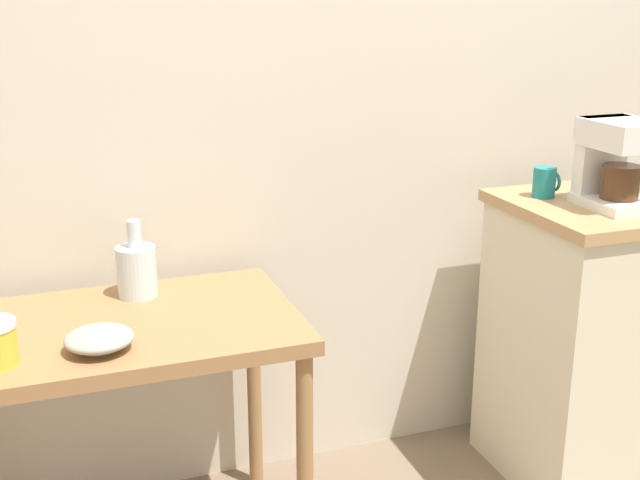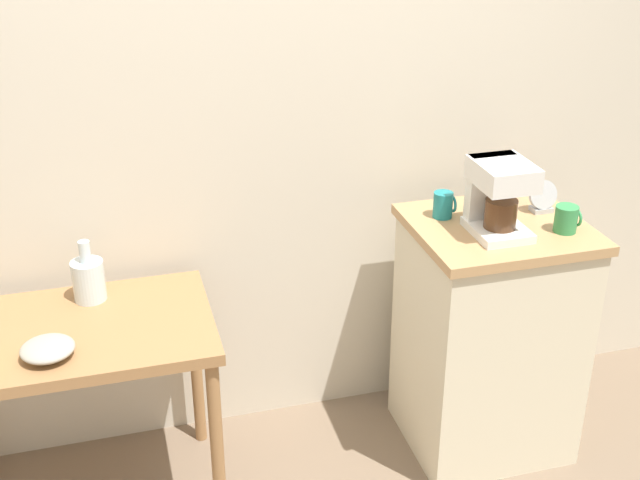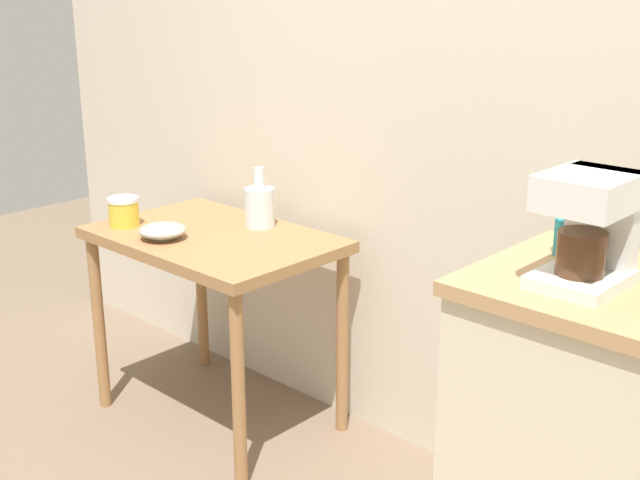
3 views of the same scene
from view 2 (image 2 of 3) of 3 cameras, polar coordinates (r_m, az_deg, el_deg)
ground_plane at (r=3.26m, az=-1.48°, el=-15.77°), size 8.00×8.00×0.00m
back_wall at (r=3.01m, az=-2.14°, el=11.17°), size 4.40×0.10×2.80m
wooden_table at (r=2.88m, az=-16.05°, el=-7.39°), size 0.87×0.58×0.73m
kitchen_counter at (r=3.22m, az=11.40°, el=-6.43°), size 0.61×0.55×0.93m
bowl_stoneware at (r=2.68m, az=-18.12°, el=-7.09°), size 0.16×0.16×0.05m
glass_carafe_vase at (r=2.94m, az=-15.54°, el=-2.57°), size 0.11×0.11×0.22m
coffee_maker at (r=2.89m, az=12.06°, el=3.13°), size 0.18×0.22×0.26m
mug_dark_teal at (r=3.01m, az=8.44°, el=2.40°), size 0.08×0.07×0.09m
mug_tall_green at (r=2.99m, az=16.49°, el=1.39°), size 0.09×0.08×0.09m
mug_blue at (r=3.18m, az=12.46°, el=3.35°), size 0.08×0.07×0.10m
table_clock at (r=3.13m, az=14.96°, el=2.79°), size 0.11×0.05×0.12m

